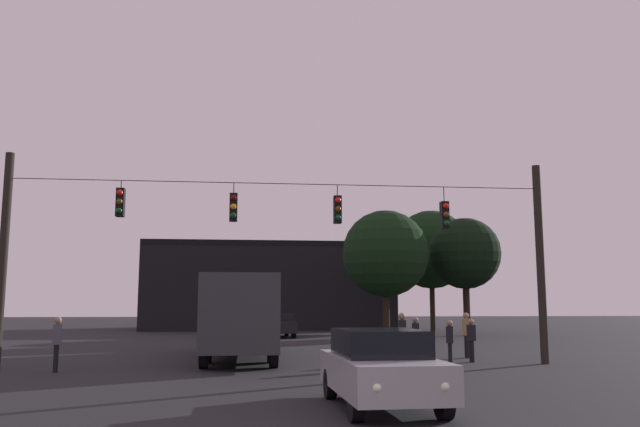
% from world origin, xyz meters
% --- Properties ---
extents(ground_plane, '(168.00, 168.00, 0.00)m').
position_xyz_m(ground_plane, '(0.00, 24.50, 0.00)').
color(ground_plane, black).
rests_on(ground_plane, ground).
extents(overhead_signal_span, '(18.34, 0.44, 6.96)m').
position_xyz_m(overhead_signal_span, '(0.02, 14.26, 3.98)').
color(overhead_signal_span, black).
rests_on(overhead_signal_span, ground).
extents(city_bus, '(2.59, 11.01, 3.00)m').
position_xyz_m(city_bus, '(-1.45, 17.98, 1.87)').
color(city_bus, '#2D2D33').
rests_on(city_bus, ground).
extents(car_near_right, '(1.93, 4.38, 1.52)m').
position_xyz_m(car_near_right, '(1.46, 5.40, 0.80)').
color(car_near_right, '#99999E').
rests_on(car_near_right, ground).
extents(car_far_left, '(2.20, 4.46, 1.52)m').
position_xyz_m(car_far_left, '(0.69, 33.85, 0.80)').
color(car_far_left, black).
rests_on(car_far_left, ground).
extents(pedestrian_crossing_left, '(0.27, 0.38, 1.51)m').
position_xyz_m(pedestrian_crossing_left, '(6.75, 15.18, 0.84)').
color(pedestrian_crossing_left, black).
rests_on(pedestrian_crossing_left, ground).
extents(pedestrian_crossing_center, '(0.32, 0.41, 1.66)m').
position_xyz_m(pedestrian_crossing_center, '(-6.91, 13.19, 0.94)').
color(pedestrian_crossing_center, black).
rests_on(pedestrian_crossing_center, ground).
extents(pedestrian_crossing_right, '(0.30, 0.40, 1.76)m').
position_xyz_m(pedestrian_crossing_right, '(3.85, 13.54, 1.00)').
color(pedestrian_crossing_right, black).
rests_on(pedestrian_crossing_right, ground).
extents(pedestrian_near_bus, '(0.35, 0.42, 1.50)m').
position_xyz_m(pedestrian_near_bus, '(5.56, 13.88, 0.84)').
color(pedestrian_near_bus, black).
rests_on(pedestrian_near_bus, ground).
extents(pedestrian_trailing, '(0.26, 0.38, 1.72)m').
position_xyz_m(pedestrian_trailing, '(7.19, 16.98, 0.98)').
color(pedestrian_trailing, black).
rests_on(pedestrian_trailing, ground).
extents(pedestrian_far_side, '(0.31, 0.40, 1.59)m').
position_xyz_m(pedestrian_far_side, '(4.73, 15.21, 0.89)').
color(pedestrian_far_side, black).
rests_on(pedestrian_far_side, ground).
extents(corner_building, '(20.35, 11.02, 7.13)m').
position_xyz_m(corner_building, '(0.55, 49.11, 3.56)').
color(corner_building, black).
rests_on(corner_building, ground).
extents(tree_left_silhouette, '(5.54, 5.54, 8.07)m').
position_xyz_m(tree_left_silhouette, '(7.52, 33.13, 5.28)').
color(tree_left_silhouette, black).
rests_on(tree_left_silhouette, ground).
extents(tree_behind_building, '(4.79, 4.79, 7.86)m').
position_xyz_m(tree_behind_building, '(13.30, 34.63, 5.44)').
color(tree_behind_building, black).
rests_on(tree_behind_building, ground).
extents(tree_right_far, '(6.09, 6.09, 9.36)m').
position_xyz_m(tree_right_far, '(12.95, 41.51, 6.30)').
color(tree_right_far, black).
rests_on(tree_right_far, ground).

